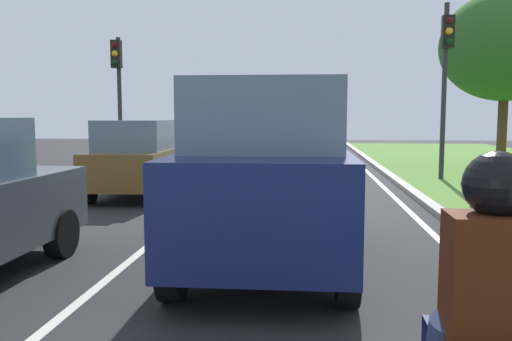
# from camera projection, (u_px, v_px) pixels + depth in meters

# --- Properties ---
(ground_plane) EXTENTS (60.00, 60.00, 0.00)m
(ground_plane) POSITION_uv_depth(u_px,v_px,m) (237.00, 199.00, 12.04)
(ground_plane) COLOR #262628
(lane_line_center) EXTENTS (0.12, 32.00, 0.01)m
(lane_line_center) POSITION_uv_depth(u_px,v_px,m) (206.00, 199.00, 12.10)
(lane_line_center) COLOR silver
(lane_line_center) RESTS_ON ground
(lane_line_right_edge) EXTENTS (0.12, 32.00, 0.01)m
(lane_line_right_edge) POSITION_uv_depth(u_px,v_px,m) (399.00, 202.00, 11.69)
(lane_line_right_edge) COLOR silver
(lane_line_right_edge) RESTS_ON ground
(curb_right) EXTENTS (0.24, 48.00, 0.12)m
(curb_right) POSITION_uv_depth(u_px,v_px,m) (422.00, 199.00, 11.63)
(curb_right) COLOR #9E9B93
(curb_right) RESTS_ON ground
(car_suv_ahead) EXTENTS (2.00, 4.52, 2.28)m
(car_suv_ahead) POSITION_uv_depth(u_px,v_px,m) (269.00, 173.00, 6.73)
(car_suv_ahead) COLOR navy
(car_suv_ahead) RESTS_ON ground
(car_hatchback_far) EXTENTS (1.82, 3.75, 1.78)m
(car_hatchback_far) POSITION_uv_depth(u_px,v_px,m) (138.00, 159.00, 12.46)
(car_hatchback_far) COLOR brown
(car_hatchback_far) RESTS_ON ground
(rider_person) EXTENTS (0.51, 0.41, 1.16)m
(rider_person) POSITION_uv_depth(u_px,v_px,m) (493.00, 281.00, 2.25)
(rider_person) COLOR #4C1E0C
(rider_person) RESTS_ON ground
(traffic_light_near_right) EXTENTS (0.32, 0.50, 5.05)m
(traffic_light_near_right) POSITION_uv_depth(u_px,v_px,m) (446.00, 64.00, 15.02)
(traffic_light_near_right) COLOR #2D2D2D
(traffic_light_near_right) RESTS_ON ground
(traffic_light_overhead_left) EXTENTS (0.32, 0.50, 4.46)m
(traffic_light_overhead_left) POSITION_uv_depth(u_px,v_px,m) (118.00, 79.00, 17.58)
(traffic_light_overhead_left) COLOR #2D2D2D
(traffic_light_overhead_left) RESTS_ON ground
(tree_roadside_far) EXTENTS (4.34, 4.34, 6.07)m
(tree_roadside_far) POSITION_uv_depth(u_px,v_px,m) (506.00, 46.00, 17.89)
(tree_roadside_far) COLOR #4C331E
(tree_roadside_far) RESTS_ON ground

